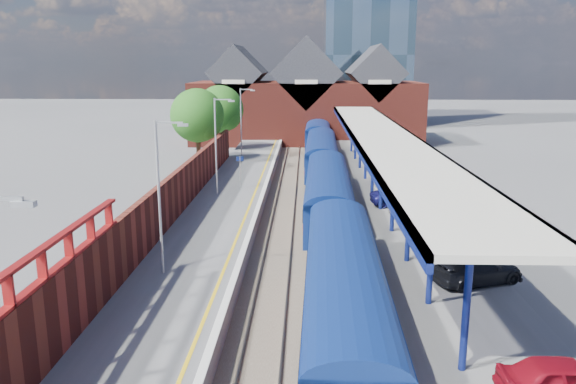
# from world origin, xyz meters

# --- Properties ---
(ground) EXTENTS (240.00, 240.00, 0.00)m
(ground) POSITION_xyz_m (0.00, 30.00, 0.00)
(ground) COLOR #5B5B5E
(ground) RESTS_ON ground
(ballast_bed) EXTENTS (6.00, 76.00, 0.06)m
(ballast_bed) POSITION_xyz_m (0.00, 20.00, 0.03)
(ballast_bed) COLOR #473D33
(ballast_bed) RESTS_ON ground
(rails) EXTENTS (4.51, 76.00, 0.14)m
(rails) POSITION_xyz_m (0.00, 20.00, 0.12)
(rails) COLOR slate
(rails) RESTS_ON ground
(left_platform) EXTENTS (5.00, 76.00, 1.00)m
(left_platform) POSITION_xyz_m (-5.50, 20.00, 0.50)
(left_platform) COLOR #565659
(left_platform) RESTS_ON ground
(right_platform) EXTENTS (6.00, 76.00, 1.00)m
(right_platform) POSITION_xyz_m (6.00, 20.00, 0.50)
(right_platform) COLOR #565659
(right_platform) RESTS_ON ground
(coping_left) EXTENTS (0.30, 76.00, 0.05)m
(coping_left) POSITION_xyz_m (-3.15, 20.00, 1.02)
(coping_left) COLOR silver
(coping_left) RESTS_ON left_platform
(coping_right) EXTENTS (0.30, 76.00, 0.05)m
(coping_right) POSITION_xyz_m (3.15, 20.00, 1.02)
(coping_right) COLOR silver
(coping_right) RESTS_ON right_platform
(yellow_line) EXTENTS (0.14, 76.00, 0.01)m
(yellow_line) POSITION_xyz_m (-3.75, 20.00, 1.01)
(yellow_line) COLOR yellow
(yellow_line) RESTS_ON left_platform
(train) EXTENTS (3.20, 65.96, 3.45)m
(train) POSITION_xyz_m (1.49, 26.48, 2.12)
(train) COLOR navy
(train) RESTS_ON ground
(canopy) EXTENTS (4.50, 52.00, 4.48)m
(canopy) POSITION_xyz_m (5.48, 21.95, 5.25)
(canopy) COLOR navy
(canopy) RESTS_ON right_platform
(lamp_post_b) EXTENTS (1.48, 0.18, 7.00)m
(lamp_post_b) POSITION_xyz_m (-6.36, 6.00, 4.99)
(lamp_post_b) COLOR #A5A8AA
(lamp_post_b) RESTS_ON left_platform
(lamp_post_c) EXTENTS (1.48, 0.18, 7.00)m
(lamp_post_c) POSITION_xyz_m (-6.36, 22.00, 4.99)
(lamp_post_c) COLOR #A5A8AA
(lamp_post_c) RESTS_ON left_platform
(lamp_post_d) EXTENTS (1.48, 0.18, 7.00)m
(lamp_post_d) POSITION_xyz_m (-6.36, 38.00, 4.99)
(lamp_post_d) COLOR #A5A8AA
(lamp_post_d) RESTS_ON left_platform
(platform_sign) EXTENTS (0.55, 0.08, 2.50)m
(platform_sign) POSITION_xyz_m (-5.00, 24.00, 2.69)
(platform_sign) COLOR #A5A8AA
(platform_sign) RESTS_ON left_platform
(brick_wall) EXTENTS (0.35, 50.00, 3.86)m
(brick_wall) POSITION_xyz_m (-8.10, 13.54, 2.45)
(brick_wall) COLOR maroon
(brick_wall) RESTS_ON left_platform
(station_building) EXTENTS (30.00, 12.12, 13.78)m
(station_building) POSITION_xyz_m (0.00, 58.00, 5.45)
(station_building) COLOR maroon
(station_building) RESTS_ON ground
(glass_tower) EXTENTS (14.20, 14.20, 40.30)m
(glass_tower) POSITION_xyz_m (10.00, 80.00, 20.20)
(glass_tower) COLOR #425D71
(glass_tower) RESTS_ON ground
(tree_near) EXTENTS (5.20, 5.20, 8.10)m
(tree_near) POSITION_xyz_m (-10.35, 35.91, 5.35)
(tree_near) COLOR #382314
(tree_near) RESTS_ON ground
(tree_far) EXTENTS (5.20, 5.20, 8.10)m
(tree_far) POSITION_xyz_m (-9.35, 43.91, 5.35)
(tree_far) COLOR #382314
(tree_far) RESTS_ON ground
(parked_car_red) EXTENTS (3.87, 1.63, 1.31)m
(parked_car_red) POSITION_xyz_m (7.47, -3.65, 1.65)
(parked_car_red) COLOR maroon
(parked_car_red) RESTS_ON right_platform
(parked_car_silver) EXTENTS (4.06, 2.57, 1.26)m
(parked_car_silver) POSITION_xyz_m (7.24, 15.96, 1.63)
(parked_car_silver) COLOR #ADADB2
(parked_car_silver) RESTS_ON right_platform
(parked_car_dark) EXTENTS (4.48, 3.10, 1.21)m
(parked_car_dark) POSITION_xyz_m (7.58, 5.23, 1.60)
(parked_car_dark) COLOR black
(parked_car_dark) RESTS_ON right_platform
(parked_car_blue) EXTENTS (4.24, 2.26, 1.13)m
(parked_car_blue) POSITION_xyz_m (6.48, 19.07, 1.57)
(parked_car_blue) COLOR navy
(parked_car_blue) RESTS_ON right_platform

